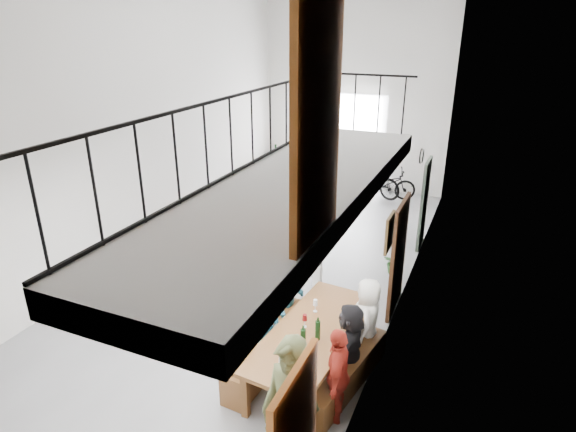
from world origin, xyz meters
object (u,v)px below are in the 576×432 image
at_px(side_bench, 180,229).
at_px(oak_barrel, 255,181).
at_px(tasting_table, 314,335).
at_px(host_standing, 291,418).
at_px(bicycle_near, 385,184).
at_px(serving_counter, 293,169).
at_px(bench_inner, 271,349).

distance_m(side_bench, oak_barrel, 3.47).
relative_size(tasting_table, host_standing, 1.37).
bearing_deg(host_standing, oak_barrel, 131.12).
xyz_separation_m(oak_barrel, bicycle_near, (3.57, 1.14, 0.02)).
distance_m(serving_counter, host_standing, 10.80).
relative_size(tasting_table, bench_inner, 1.21).
relative_size(oak_barrel, bicycle_near, 0.50).
xyz_separation_m(tasting_table, serving_counter, (-3.77, 8.23, -0.28)).
xyz_separation_m(bench_inner, oak_barrel, (-3.66, 6.63, 0.19)).
relative_size(side_bench, bicycle_near, 1.04).
bearing_deg(bicycle_near, serving_counter, 64.31).
distance_m(tasting_table, host_standing, 1.79).
distance_m(serving_counter, bicycle_near, 3.03).
bearing_deg(oak_barrel, side_bench, -93.05).
relative_size(bench_inner, host_standing, 1.13).
height_order(oak_barrel, serving_counter, oak_barrel).
height_order(host_standing, bicycle_near, host_standing).
distance_m(host_standing, bicycle_near, 9.61).
bearing_deg(bench_inner, bicycle_near, 94.81).
bearing_deg(oak_barrel, host_standing, -60.59).
height_order(tasting_table, bicycle_near, bicycle_near).
bearing_deg(bicycle_near, host_standing, 169.37).
height_order(bench_inner, host_standing, host_standing).
bearing_deg(bicycle_near, tasting_table, 168.04).
relative_size(bench_inner, oak_barrel, 2.48).
height_order(tasting_table, side_bench, tasting_table).
xyz_separation_m(oak_barrel, serving_counter, (0.57, 1.57, -0.00)).
relative_size(side_bench, host_standing, 0.95).
bearing_deg(bench_inner, serving_counter, 114.82).
bearing_deg(tasting_table, bicycle_near, 100.77).
xyz_separation_m(host_standing, bicycle_near, (-1.16, 9.52, -0.49)).
bearing_deg(side_bench, serving_counter, 81.52).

